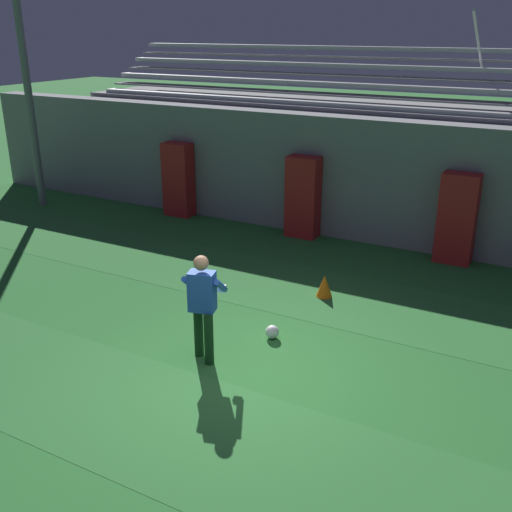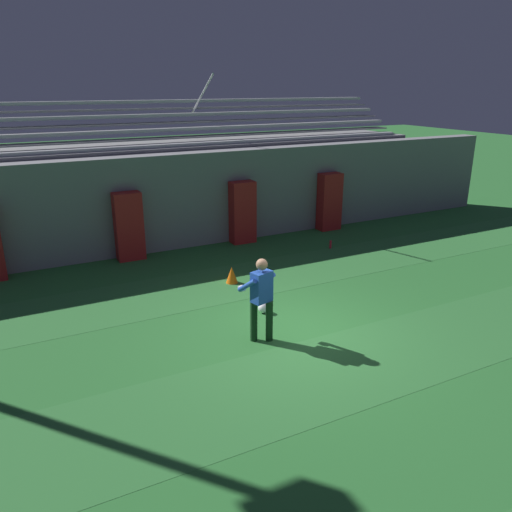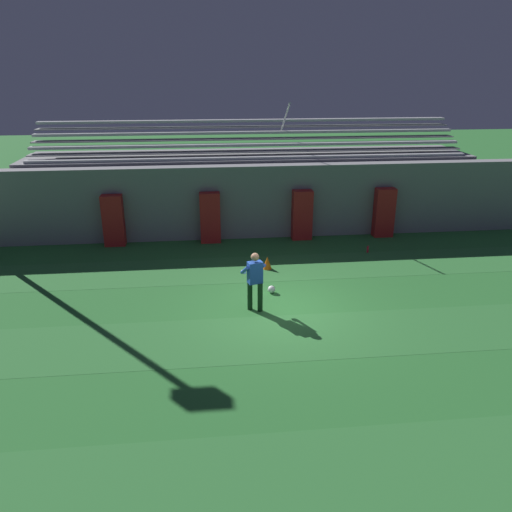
{
  "view_description": "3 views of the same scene",
  "coord_description": "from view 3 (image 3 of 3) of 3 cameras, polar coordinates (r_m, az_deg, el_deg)",
  "views": [
    {
      "loc": [
        3.78,
        -6.46,
        4.69
      ],
      "look_at": [
        -0.89,
        2.08,
        0.94
      ],
      "focal_mm": 42.0,
      "sensor_mm": 36.0,
      "label": 1
    },
    {
      "loc": [
        -4.69,
        -7.55,
        4.7
      ],
      "look_at": [
        -0.19,
        1.25,
        1.28
      ],
      "focal_mm": 35.0,
      "sensor_mm": 36.0,
      "label": 2
    },
    {
      "loc": [
        -1.95,
        -12.15,
        6.24
      ],
      "look_at": [
        -0.44,
        1.99,
        0.86
      ],
      "focal_mm": 35.0,
      "sensor_mm": 36.0,
      "label": 3
    }
  ],
  "objects": [
    {
      "name": "turf_stripe_near",
      "position": [
        8.98,
        9.01,
        -23.6
      ],
      "size": [
        28.0,
        2.27,
        0.01
      ],
      "primitive_type": "cube",
      "color": "#337A38",
      "rests_on": "ground"
    },
    {
      "name": "turf_stripe_far",
      "position": [
        16.56,
        1.13,
        -1.39
      ],
      "size": [
        28.0,
        2.27,
        0.01
      ],
      "primitive_type": "cube",
      "color": "#337A38",
      "rests_on": "ground"
    },
    {
      "name": "water_bottle",
      "position": [
        18.37,
        12.65,
        0.76
      ],
      "size": [
        0.07,
        0.07,
        0.24
      ],
      "primitive_type": "cylinder",
      "color": "red",
      "rests_on": "ground"
    },
    {
      "name": "padding_pillar_gate_right",
      "position": [
        19.22,
        5.28,
        4.69
      ],
      "size": [
        0.76,
        0.44,
        1.91
      ],
      "primitive_type": "cube",
      "color": "#B21E1E",
      "rests_on": "ground"
    },
    {
      "name": "back_wall",
      "position": [
        19.37,
        -0.12,
        6.27
      ],
      "size": [
        24.0,
        0.6,
        2.8
      ],
      "primitive_type": "cube",
      "color": "gray",
      "rests_on": "ground"
    },
    {
      "name": "bleacher_stand",
      "position": [
        21.27,
        -0.68,
        7.86
      ],
      "size": [
        18.0,
        3.35,
        5.03
      ],
      "color": "gray",
      "rests_on": "ground"
    },
    {
      "name": "goalkeeper",
      "position": [
        13.39,
        -0.14,
        -2.52
      ],
      "size": [
        0.68,
        0.62,
        1.67
      ],
      "color": "#143319",
      "rests_on": "ground"
    },
    {
      "name": "padding_pillar_gate_left",
      "position": [
        18.86,
        -5.26,
        4.38
      ],
      "size": [
        0.76,
        0.44,
        1.91
      ],
      "primitive_type": "cube",
      "color": "#B21E1E",
      "rests_on": "ground"
    },
    {
      "name": "traffic_cone",
      "position": [
        16.44,
        1.29,
        -0.78
      ],
      "size": [
        0.3,
        0.3,
        0.42
      ],
      "primitive_type": "cone",
      "color": "orange",
      "rests_on": "ground"
    },
    {
      "name": "turf_stripe_mid",
      "position": [
        12.52,
        3.74,
        -9.18
      ],
      "size": [
        28.0,
        2.27,
        0.01
      ],
      "primitive_type": "cube",
      "color": "#337A38",
      "rests_on": "ground"
    },
    {
      "name": "ground_plane",
      "position": [
        13.8,
        2.72,
        -6.17
      ],
      "size": [
        80.0,
        80.0,
        0.0
      ],
      "primitive_type": "plane",
      "color": "#2D7533"
    },
    {
      "name": "padding_pillar_far_left",
      "position": [
        19.15,
        -15.98,
        3.91
      ],
      "size": [
        0.76,
        0.44,
        1.91
      ],
      "primitive_type": "cube",
      "color": "#B21E1E",
      "rests_on": "ground"
    },
    {
      "name": "soccer_ball",
      "position": [
        14.75,
        1.78,
        -3.83
      ],
      "size": [
        0.22,
        0.22,
        0.22
      ],
      "primitive_type": "sphere",
      "color": "white",
      "rests_on": "ground"
    },
    {
      "name": "padding_pillar_far_right",
      "position": [
        20.1,
        14.42,
        4.84
      ],
      "size": [
        0.76,
        0.44,
        1.91
      ],
      "primitive_type": "cube",
      "color": "#B21E1E",
      "rests_on": "ground"
    }
  ]
}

